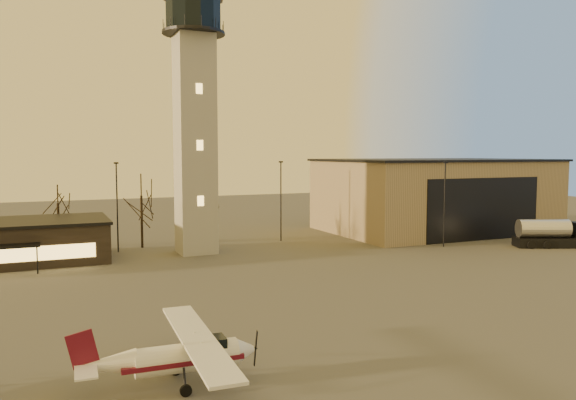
{
  "coord_description": "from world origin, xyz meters",
  "views": [
    {
      "loc": [
        -15.76,
        -31.06,
        11.18
      ],
      "look_at": [
        3.71,
        13.0,
        7.12
      ],
      "focal_mm": 35.0,
      "sensor_mm": 36.0,
      "label": 1
    }
  ],
  "objects_px": {
    "hangar": "(434,195)",
    "cessna_front": "(190,362)",
    "fuel_truck": "(553,236)",
    "control_tower": "(195,106)"
  },
  "relations": [
    {
      "from": "cessna_front",
      "to": "fuel_truck",
      "type": "distance_m",
      "value": 53.84
    },
    {
      "from": "hangar",
      "to": "control_tower",
      "type": "bearing_deg",
      "value": -173.69
    },
    {
      "from": "cessna_front",
      "to": "fuel_truck",
      "type": "relative_size",
      "value": 1.29
    },
    {
      "from": "control_tower",
      "to": "fuel_truck",
      "type": "relative_size",
      "value": 3.54
    },
    {
      "from": "control_tower",
      "to": "hangar",
      "type": "height_order",
      "value": "control_tower"
    },
    {
      "from": "hangar",
      "to": "cessna_front",
      "type": "xyz_separation_m",
      "value": [
        -45.46,
        -39.02,
        -4.04
      ]
    },
    {
      "from": "hangar",
      "to": "cessna_front",
      "type": "relative_size",
      "value": 2.59
    },
    {
      "from": "hangar",
      "to": "fuel_truck",
      "type": "xyz_separation_m",
      "value": [
        3.84,
        -17.37,
        -3.84
      ]
    },
    {
      "from": "fuel_truck",
      "to": "hangar",
      "type": "bearing_deg",
      "value": 126.73
    },
    {
      "from": "control_tower",
      "to": "fuel_truck",
      "type": "distance_m",
      "value": 44.63
    }
  ]
}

